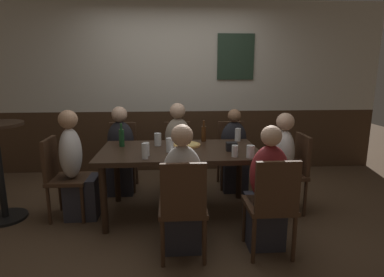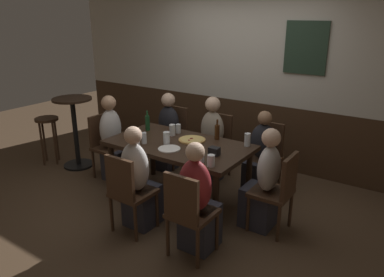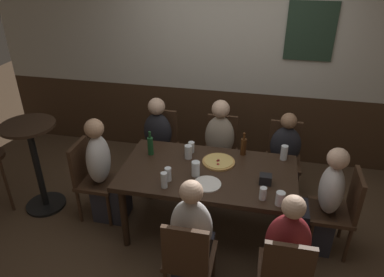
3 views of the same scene
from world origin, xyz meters
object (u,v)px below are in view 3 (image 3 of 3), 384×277
object	(u,v)px
chair_head_east	(340,208)
person_head_east	(322,208)
person_mid_near	(193,244)
tumbler_water	(263,194)
pizza	(219,162)
beer_glass_tall	(164,181)
pint_glass_stout	(284,153)
person_left_far	(157,149)
chair_right_far	(283,155)
person_right_far	(283,165)
person_mid_far	(218,155)
tumbler_short	(191,148)
person_head_west	(105,178)
side_bar_table	(36,160)
beer_bottle_brown	(243,146)
chair_head_west	(91,176)
dining_table	(208,177)
chair_right_near	(285,273)
chair_mid_near	(188,257)
person_right_near	(284,259)
beer_bottle_green	(150,145)
plate_white_large	(207,184)
condiment_caddy	(265,179)
highball_clear	(188,153)
beer_glass_half	(280,199)
pint_glass_amber	(196,170)
chair_left_far	(161,142)
chair_mid_far	(220,148)
pint_glass_pale	(168,175)

from	to	relation	value
chair_head_east	person_head_east	size ratio (longest dim) A/B	0.78
person_mid_near	tumbler_water	distance (m)	0.73
pizza	beer_glass_tall	bearing A→B (deg)	-129.24
pint_glass_stout	person_left_far	bearing A→B (deg)	166.56
chair_right_far	person_right_far	bearing A→B (deg)	-90.00
person_mid_far	person_right_far	xyz separation A→B (m)	(0.75, -0.00, -0.05)
pint_glass_stout	tumbler_short	size ratio (longest dim) A/B	1.31
person_head_west	side_bar_table	distance (m)	0.80
person_mid_far	beer_bottle_brown	xyz separation A→B (m)	(0.30, -0.34, 0.34)
person_head_west	side_bar_table	bearing A→B (deg)	-179.34
chair_head_west	person_mid_far	world-z (taller)	person_mid_far
dining_table	chair_right_near	distance (m)	1.17
chair_mid_near	chair_head_west	world-z (taller)	same
chair_mid_near	tumbler_short	bearing A→B (deg)	101.13
chair_mid_near	person_head_east	size ratio (longest dim) A/B	0.78
person_left_far	side_bar_table	bearing A→B (deg)	-147.38
person_right_near	beer_bottle_green	distance (m)	1.70
pint_glass_stout	plate_white_large	bearing A→B (deg)	-138.75
person_mid_far	person_left_far	bearing A→B (deg)	-179.88
chair_mid_near	person_head_east	distance (m)	1.41
condiment_caddy	side_bar_table	bearing A→B (deg)	177.98
chair_mid_near	person_mid_far	world-z (taller)	person_mid_far
person_mid_far	person_left_far	world-z (taller)	person_mid_far
beer_glass_tall	highball_clear	bearing A→B (deg)	79.26
person_mid_near	person_left_far	size ratio (longest dim) A/B	1.02
person_mid_near	person_head_west	size ratio (longest dim) A/B	0.97
person_right_far	side_bar_table	distance (m)	2.74
beer_bottle_brown	person_right_far	bearing A→B (deg)	37.22
beer_glass_half	beer_glass_tall	world-z (taller)	beer_glass_tall
chair_right_near	pint_glass_amber	distance (m)	1.19
chair_left_far	pizza	distance (m)	1.12
person_head_east	person_head_west	distance (m)	2.20
chair_mid_far	plate_white_large	distance (m)	1.14
chair_left_far	pint_glass_amber	xyz separation A→B (m)	(0.64, -0.99, 0.31)
beer_bottle_brown	chair_head_east	bearing A→B (deg)	-21.62
chair_head_west	tumbler_water	size ratio (longest dim) A/B	7.64
highball_clear	pint_glass_amber	xyz separation A→B (m)	(0.14, -0.29, 0.00)
chair_right_far	side_bar_table	size ratio (longest dim) A/B	0.84
dining_table	beer_bottle_green	xyz separation A→B (m)	(-0.64, 0.18, 0.18)
dining_table	chair_head_west	world-z (taller)	chair_head_west
beer_glass_tall	person_right_far	bearing A→B (deg)	44.38
tumbler_short	chair_right_near	bearing A→B (deg)	-50.65
chair_right_near	person_head_east	size ratio (longest dim) A/B	0.78
chair_right_near	highball_clear	bearing A→B (deg)	132.52
plate_white_large	side_bar_table	size ratio (longest dim) A/B	0.24
dining_table	pint_glass_pale	xyz separation A→B (m)	(-0.34, -0.24, 0.14)
chair_right_near	pizza	world-z (taller)	chair_right_near
person_mid_far	plate_white_large	distance (m)	0.98
tumbler_short	beer_bottle_brown	distance (m)	0.54
person_left_far	person_right_near	size ratio (longest dim) A/B	1.00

